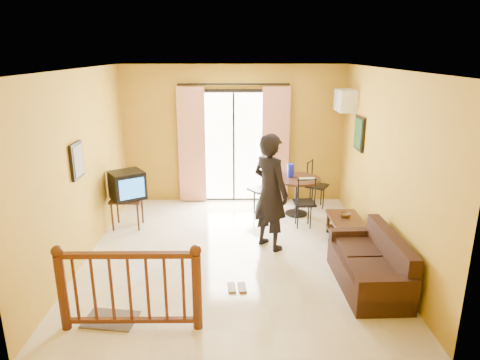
{
  "coord_description": "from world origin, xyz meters",
  "views": [
    {
      "loc": [
        0.04,
        -6.11,
        3.05
      ],
      "look_at": [
        0.1,
        0.2,
        1.13
      ],
      "focal_mm": 32.0,
      "sensor_mm": 36.0,
      "label": 1
    }
  ],
  "objects_px": {
    "sofa": "(372,267)",
    "standing_person": "(270,192)",
    "dining_table": "(297,186)",
    "television": "(127,185)",
    "coffee_table": "(346,227)"
  },
  "relations": [
    {
      "from": "sofa",
      "to": "standing_person",
      "type": "bearing_deg",
      "value": 134.02
    },
    {
      "from": "sofa",
      "to": "dining_table",
      "type": "bearing_deg",
      "value": 101.7
    },
    {
      "from": "dining_table",
      "to": "sofa",
      "type": "distance_m",
      "value": 2.75
    },
    {
      "from": "television",
      "to": "dining_table",
      "type": "bearing_deg",
      "value": -21.85
    },
    {
      "from": "coffee_table",
      "to": "sofa",
      "type": "height_order",
      "value": "sofa"
    },
    {
      "from": "dining_table",
      "to": "standing_person",
      "type": "xyz_separation_m",
      "value": [
        -0.63,
        -1.43,
        0.35
      ]
    },
    {
      "from": "sofa",
      "to": "standing_person",
      "type": "height_order",
      "value": "standing_person"
    },
    {
      "from": "coffee_table",
      "to": "sofa",
      "type": "xyz_separation_m",
      "value": [
        -0.0,
        -1.38,
        0.01
      ]
    },
    {
      "from": "television",
      "to": "dining_table",
      "type": "xyz_separation_m",
      "value": [
        3.08,
        0.59,
        -0.21
      ]
    },
    {
      "from": "coffee_table",
      "to": "standing_person",
      "type": "relative_size",
      "value": 0.5
    },
    {
      "from": "coffee_table",
      "to": "sofa",
      "type": "bearing_deg",
      "value": -90.04
    },
    {
      "from": "dining_table",
      "to": "television",
      "type": "bearing_deg",
      "value": -169.23
    },
    {
      "from": "standing_person",
      "to": "sofa",
      "type": "bearing_deg",
      "value": -175.45
    },
    {
      "from": "sofa",
      "to": "coffee_table",
      "type": "bearing_deg",
      "value": 88.22
    },
    {
      "from": "sofa",
      "to": "standing_person",
      "type": "xyz_separation_m",
      "value": [
        -1.27,
        1.24,
        0.65
      ]
    }
  ]
}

